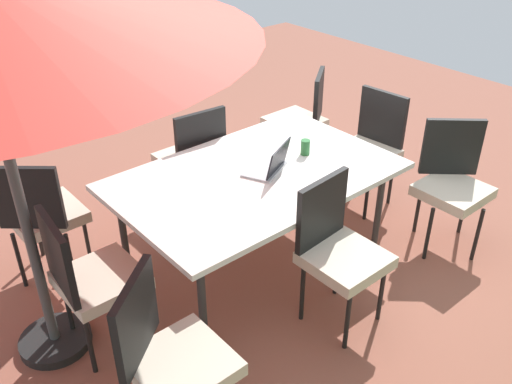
{
  "coord_description": "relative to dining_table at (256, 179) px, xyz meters",
  "views": [
    {
      "loc": [
        2.19,
        2.56,
        2.64
      ],
      "look_at": [
        0.0,
        0.0,
        0.6
      ],
      "focal_mm": 39.25,
      "sensor_mm": 36.0,
      "label": 1
    }
  ],
  "objects": [
    {
      "name": "chair_northwest",
      "position": [
        -1.28,
        0.76,
        -0.15
      ],
      "size": [
        0.59,
        0.59,
        0.98
      ],
      "rotation": [
        0.0,
        0.0,
        2.4
      ],
      "color": "beige",
      "rests_on": "ground_plane"
    },
    {
      "name": "chair_southwest",
      "position": [
        -1.26,
        -0.82,
        -0.15
      ],
      "size": [
        0.58,
        0.58,
        0.98
      ],
      "rotation": [
        0.0,
        0.0,
        0.65
      ],
      "color": "beige",
      "rests_on": "ground_plane"
    },
    {
      "name": "chair_northeast",
      "position": [
        1.27,
        0.83,
        -0.15
      ],
      "size": [
        0.58,
        0.58,
        0.98
      ],
      "rotation": [
        0.0,
        0.0,
        3.82
      ],
      "color": "beige",
      "rests_on": "ground_plane"
    },
    {
      "name": "chair_south",
      "position": [
        -0.04,
        -0.83,
        -0.15
      ],
      "size": [
        0.47,
        0.48,
        0.98
      ],
      "rotation": [
        0.0,
        0.0,
        -0.09
      ],
      "color": "beige",
      "rests_on": "ground_plane"
    },
    {
      "name": "chair_east",
      "position": [
        1.29,
        0.02,
        -0.15
      ],
      "size": [
        0.48,
        0.47,
        0.98
      ],
      "rotation": [
        0.0,
        0.0,
        4.62
      ],
      "color": "beige",
      "rests_on": "ground_plane"
    },
    {
      "name": "chair_west",
      "position": [
        -1.29,
        -0.03,
        -0.15
      ],
      "size": [
        0.48,
        0.47,
        0.98
      ],
      "rotation": [
        0.0,
        0.0,
        1.65
      ],
      "color": "beige",
      "rests_on": "ground_plane"
    },
    {
      "name": "ground_plane",
      "position": [
        0.0,
        0.0,
        -0.72
      ],
      "size": [
        10.0,
        10.0,
        0.02
      ],
      "primitive_type": "cube",
      "color": "#935442"
    },
    {
      "name": "laptop",
      "position": [
        -0.09,
        0.03,
        0.09
      ],
      "size": [
        0.39,
        0.36,
        0.21
      ],
      "rotation": [
        0.0,
        0.0,
        0.43
      ],
      "color": "#B7B7BC",
      "rests_on": "dining_table"
    },
    {
      "name": "chair_north",
      "position": [
        -0.01,
        0.77,
        -0.15
      ],
      "size": [
        0.47,
        0.48,
        0.98
      ],
      "rotation": [
        0.0,
        0.0,
        3.22
      ],
      "color": "beige",
      "rests_on": "ground_plane"
    },
    {
      "name": "dining_table",
      "position": [
        0.0,
        0.0,
        0.0
      ],
      "size": [
        1.94,
        1.24,
        0.75
      ],
      "color": "silver",
      "rests_on": "ground_plane"
    },
    {
      "name": "chair_southeast",
      "position": [
        1.23,
        -0.81,
        -0.15
      ],
      "size": [
        0.58,
        0.59,
        0.98
      ],
      "rotation": [
        0.0,
        0.0,
        5.56
      ],
      "color": "beige",
      "rests_on": "ground_plane"
    },
    {
      "name": "cup",
      "position": [
        -0.46,
        0.01,
        0.1
      ],
      "size": [
        0.07,
        0.07,
        0.11
      ],
      "primitive_type": "cylinder",
      "color": "#286B33",
      "rests_on": "dining_table"
    }
  ]
}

